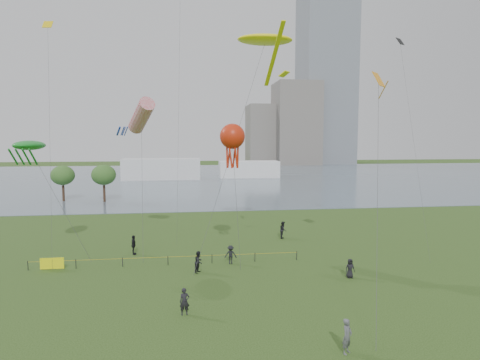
{
  "coord_description": "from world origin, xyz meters",
  "views": [
    {
      "loc": [
        -4.2,
        -22.74,
        11.27
      ],
      "look_at": [
        0.0,
        10.0,
        8.0
      ],
      "focal_mm": 30.0,
      "sensor_mm": 36.0,
      "label": 1
    }
  ],
  "objects": [
    {
      "name": "spectator_a",
      "position": [
        -3.45,
        10.83,
        0.93
      ],
      "size": [
        1.04,
        1.12,
        1.85
      ],
      "primitive_type": "imported",
      "rotation": [
        0.0,
        0.0,
        1.09
      ],
      "color": "black",
      "rests_on": "ground_plane"
    },
    {
      "name": "kite_windsock",
      "position": [
        -8.99,
        19.84,
        13.78
      ],
      "size": [
        4.15,
        8.06,
        15.62
      ],
      "rotation": [
        0.0,
        0.0,
        0.11
      ],
      "color": "#3F3F42"
    },
    {
      "name": "spectator_d",
      "position": [
        8.86,
        7.89,
        0.79
      ],
      "size": [
        0.78,
        0.52,
        1.59
      ],
      "primitive_type": "imported",
      "rotation": [
        0.0,
        0.0,
        0.02
      ],
      "color": "black",
      "rests_on": "ground_plane"
    },
    {
      "name": "kite_flyer",
      "position": [
        4.01,
        -3.36,
        0.95
      ],
      "size": [
        0.81,
        0.8,
        1.89
      ],
      "primitive_type": "imported",
      "rotation": [
        0.0,
        0.0,
        0.74
      ],
      "color": "#52545A",
      "rests_on": "ground_plane"
    },
    {
      "name": "small_kites",
      "position": [
        -1.57,
        20.42,
        25.27
      ],
      "size": [
        36.26,
        7.74,
        11.16
      ],
      "color": "yellow"
    },
    {
      "name": "spectator_f",
      "position": [
        -4.58,
        2.52,
        0.88
      ],
      "size": [
        0.7,
        0.51,
        1.76
      ],
      "primitive_type": "imported",
      "rotation": [
        0.0,
        0.0,
        0.15
      ],
      "color": "black",
      "rests_on": "ground_plane"
    },
    {
      "name": "pavilion_left",
      "position": [
        -12.0,
        95.0,
        3.0
      ],
      "size": [
        22.0,
        8.0,
        6.0
      ],
      "primitive_type": "cube",
      "color": "silver",
      "rests_on": "ground_plane"
    },
    {
      "name": "tower",
      "position": [
        62.0,
        168.0,
        60.0
      ],
      "size": [
        24.0,
        24.0,
        120.0
      ],
      "primitive_type": "cube",
      "color": "slate",
      "rests_on": "ground_plane"
    },
    {
      "name": "trees",
      "position": [
        -31.49,
        50.93,
        5.02
      ],
      "size": [
        29.74,
        12.28,
        7.21
      ],
      "color": "#332217",
      "rests_on": "ground_plane"
    },
    {
      "name": "kite_stingray",
      "position": [
        3.21,
        16.11,
        20.82
      ],
      "size": [
        9.84,
        10.15,
        21.31
      ],
      "rotation": [
        0.0,
        0.0,
        -0.01
      ],
      "color": "#3F3F42"
    },
    {
      "name": "kite_delta",
      "position": [
        11.81,
        9.83,
        15.58
      ],
      "size": [
        7.28,
        14.78,
        17.14
      ],
      "rotation": [
        0.0,
        0.0,
        -0.22
      ],
      "color": "#3F3F42"
    },
    {
      "name": "spectator_b",
      "position": [
        -0.5,
        12.85,
        0.86
      ],
      "size": [
        1.19,
        0.8,
        1.71
      ],
      "primitive_type": "imported",
      "rotation": [
        0.0,
        0.0,
        -0.16
      ],
      "color": "black",
      "rests_on": "ground_plane"
    },
    {
      "name": "building_low",
      "position": [
        32.0,
        168.0,
        14.0
      ],
      "size": [
        16.0,
        18.0,
        28.0
      ],
      "primitive_type": "cube",
      "color": "slate",
      "rests_on": "ground_plane"
    },
    {
      "name": "lake",
      "position": [
        0.0,
        100.0,
        0.02
      ],
      "size": [
        400.0,
        120.0,
        0.08
      ],
      "primitive_type": "cube",
      "color": "slate",
      "rests_on": "ground_plane"
    },
    {
      "name": "kite_creature",
      "position": [
        -18.68,
        16.22,
        10.79
      ],
      "size": [
        6.65,
        4.73,
        11.26
      ],
      "rotation": [
        0.0,
        0.0,
        0.16
      ],
      "color": "#3F3F42"
    },
    {
      "name": "fence",
      "position": [
        -12.3,
        13.21,
        0.55
      ],
      "size": [
        24.07,
        0.07,
        1.05
      ],
      "color": "black",
      "rests_on": "ground_plane"
    },
    {
      "name": "spectator_g",
      "position": [
        6.52,
        21.69,
        0.98
      ],
      "size": [
        0.99,
        1.13,
        1.96
      ],
      "primitive_type": "imported",
      "rotation": [
        0.0,
        0.0,
        1.28
      ],
      "color": "black",
      "rests_on": "ground_plane"
    },
    {
      "name": "pavilion_right",
      "position": [
        14.0,
        98.0,
        2.5
      ],
      "size": [
        18.0,
        7.0,
        5.0
      ],
      "primitive_type": "cube",
      "color": "white",
      "rests_on": "ground_plane"
    },
    {
      "name": "kite_octopus",
      "position": [
        -0.21,
        13.82,
        11.58
      ],
      "size": [
        2.31,
        3.99,
        12.8
      ],
      "rotation": [
        0.0,
        0.0,
        -0.08
      ],
      "color": "#3F3F42"
    },
    {
      "name": "ground_plane",
      "position": [
        0.0,
        0.0,
        0.0
      ],
      "size": [
        400.0,
        400.0,
        0.0
      ],
      "primitive_type": "plane",
      "color": "#223C13"
    },
    {
      "name": "building_mid",
      "position": [
        46.0,
        162.0,
        19.0
      ],
      "size": [
        20.0,
        20.0,
        38.0
      ],
      "primitive_type": "cube",
      "color": "slate",
      "rests_on": "ground_plane"
    },
    {
      "name": "spectator_c",
      "position": [
        -9.71,
        17.03,
        0.97
      ],
      "size": [
        0.6,
        1.19,
        1.95
      ],
      "primitive_type": "imported",
      "rotation": [
        0.0,
        0.0,
        1.68
      ],
      "color": "black",
      "rests_on": "ground_plane"
    }
  ]
}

